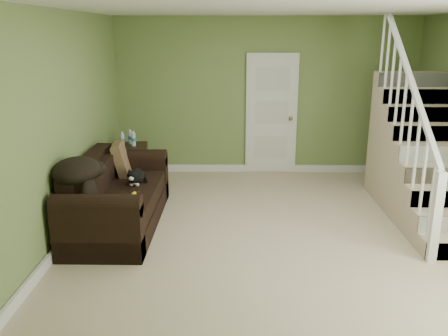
{
  "coord_description": "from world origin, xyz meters",
  "views": [
    {
      "loc": [
        -0.57,
        -5.22,
        2.36
      ],
      "look_at": [
        -0.66,
        0.13,
        0.81
      ],
      "focal_mm": 38.0,
      "sensor_mm": 36.0,
      "label": 1
    }
  ],
  "objects_px": {
    "cat": "(136,177)",
    "banana": "(134,195)",
    "sofa": "(116,200)",
    "side_table": "(130,165)"
  },
  "relations": [
    {
      "from": "side_table",
      "to": "cat",
      "type": "bearing_deg",
      "value": -74.89
    },
    {
      "from": "sofa",
      "to": "cat",
      "type": "distance_m",
      "value": 0.39
    },
    {
      "from": "side_table",
      "to": "banana",
      "type": "relative_size",
      "value": 4.52
    },
    {
      "from": "cat",
      "to": "banana",
      "type": "xyz_separation_m",
      "value": [
        0.07,
        -0.5,
        -0.07
      ]
    },
    {
      "from": "sofa",
      "to": "side_table",
      "type": "height_order",
      "value": "side_table"
    },
    {
      "from": "banana",
      "to": "cat",
      "type": "bearing_deg",
      "value": 98.94
    },
    {
      "from": "cat",
      "to": "sofa",
      "type": "bearing_deg",
      "value": -131.62
    },
    {
      "from": "side_table",
      "to": "cat",
      "type": "relative_size",
      "value": 1.66
    },
    {
      "from": "sofa",
      "to": "side_table",
      "type": "relative_size",
      "value": 2.47
    },
    {
      "from": "sofa",
      "to": "side_table",
      "type": "bearing_deg",
      "value": 95.13
    }
  ]
}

